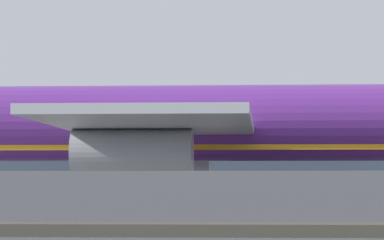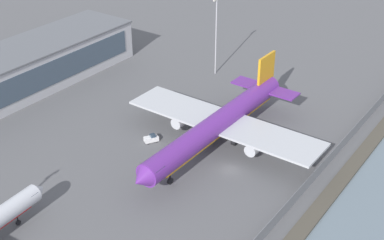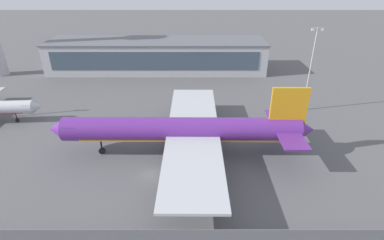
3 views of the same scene
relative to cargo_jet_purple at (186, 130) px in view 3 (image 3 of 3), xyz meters
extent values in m
plane|color=#565659|center=(-6.38, -7.00, -5.78)|extent=(500.00, 500.00, 0.00)
cube|color=slate|center=(-6.38, -23.00, -4.47)|extent=(280.00, 0.08, 2.63)
cylinder|color=slate|center=(-6.38, -23.00, -4.47)|extent=(0.10, 0.10, 2.63)
cylinder|color=#602889|center=(-0.83, 0.01, 0.21)|extent=(48.05, 5.20, 4.89)
cone|color=#602889|center=(-26.18, 0.17, 0.21)|extent=(3.21, 4.67, 4.65)
cone|color=#602889|center=(24.52, -0.16, 0.21)|extent=(3.21, 4.43, 4.40)
cube|color=#232D3D|center=(-22.92, 0.15, 0.83)|extent=(2.72, 4.18, 1.47)
cube|color=orange|center=(-0.83, 0.01, -1.13)|extent=(40.84, 4.18, 0.88)
cube|color=#B7BABF|center=(1.49, -11.53, -0.40)|extent=(10.71, 23.11, 0.49)
cube|color=#B7BABF|center=(1.64, 11.51, -0.40)|extent=(10.71, 23.11, 0.49)
cylinder|color=#B7BABF|center=(0.07, -9.68, -1.99)|extent=(6.74, 2.74, 2.69)
cylinder|color=#B7BABF|center=(0.19, 9.68, -1.99)|extent=(6.74, 2.74, 2.69)
cube|color=orange|center=(20.29, -0.13, 5.11)|extent=(7.21, 0.63, 8.32)
cube|color=#602889|center=(20.27, -4.36, 0.58)|extent=(4.86, 8.48, 0.39)
cube|color=#602889|center=(20.32, 4.09, 0.58)|extent=(4.86, 8.48, 0.39)
cylinder|color=black|center=(-17.64, 0.11, -3.67)|extent=(0.34, 0.34, 2.86)
cylinder|color=black|center=(-17.64, 0.11, -5.10)|extent=(1.37, 0.55, 1.37)
cylinder|color=black|center=(2.51, -2.59, -3.67)|extent=(0.39, 0.39, 2.86)
cylinder|color=black|center=(2.51, -2.59, -5.10)|extent=(1.58, 1.11, 1.58)
cylinder|color=black|center=(2.55, 2.55, -3.67)|extent=(0.39, 0.39, 2.86)
cylinder|color=black|center=(2.55, 2.55, -5.10)|extent=(1.58, 1.11, 1.58)
cone|color=silver|center=(-37.64, 15.26, -1.66)|extent=(2.39, 3.33, 3.20)
cube|color=#232D3D|center=(-39.84, 15.11, -1.24)|extent=(2.03, 2.98, 1.01)
cylinder|color=black|center=(-43.37, 14.88, -4.33)|extent=(0.24, 0.24, 1.97)
cylinder|color=black|center=(-43.37, 14.88, -5.31)|extent=(0.96, 0.43, 0.94)
cube|color=white|center=(-7.45, 13.37, -5.04)|extent=(3.57, 2.99, 1.11)
cube|color=#283847|center=(-7.10, 13.16, -4.23)|extent=(1.61, 1.67, 0.50)
cylinder|color=black|center=(-6.25, 13.45, -5.43)|extent=(0.72, 0.54, 0.70)
cylinder|color=black|center=(-6.93, 12.28, -5.43)|extent=(0.72, 0.54, 0.70)
cylinder|color=black|center=(-7.96, 14.45, -5.43)|extent=(0.72, 0.54, 0.70)
cylinder|color=black|center=(-8.65, 13.28, -5.43)|extent=(0.72, 0.54, 0.70)
cube|color=#B2B2B7|center=(-11.81, 58.82, -0.37)|extent=(79.96, 17.78, 10.82)
cube|color=#3D4C5B|center=(-11.81, 49.85, 0.17)|extent=(73.56, 0.16, 6.49)
cube|color=#5B5E63|center=(-11.81, 58.82, 5.29)|extent=(80.56, 18.38, 0.50)
cylinder|color=#A8A8AD|center=(32.18, 22.14, 5.36)|extent=(0.36, 0.36, 22.27)
cube|color=#A8A8AD|center=(32.18, 22.14, 16.24)|extent=(3.20, 0.24, 0.24)
cube|color=silver|center=(30.98, 22.14, 15.94)|extent=(0.60, 0.40, 0.44)
cube|color=silver|center=(33.38, 22.14, 15.94)|extent=(0.60, 0.40, 0.44)
camera|label=1|loc=(7.10, -71.95, -3.77)|focal=105.00mm
camera|label=2|loc=(-85.91, -54.02, 58.12)|focal=50.00mm
camera|label=3|loc=(1.35, -53.25, 29.48)|focal=28.00mm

